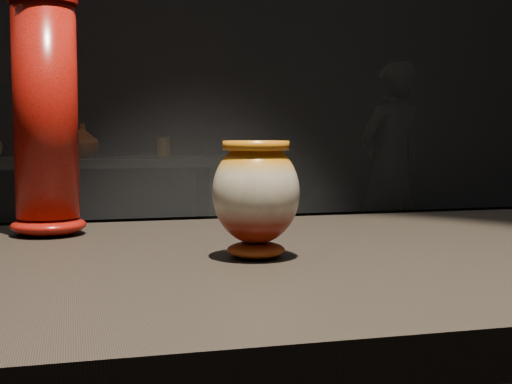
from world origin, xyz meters
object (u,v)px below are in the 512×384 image
main_vase (256,194)px  visitor (391,169)px  back_shelf (68,202)px  tall_vase (46,120)px

main_vase → visitor: bearing=62.3°
main_vase → visitor: 4.41m
back_shelf → visitor: 2.35m
back_shelf → main_vase: bearing=-85.8°
main_vase → visitor: size_ratio=0.10×
main_vase → visitor: visitor is taller
back_shelf → tall_vase: bearing=-90.3°
tall_vase → back_shelf: size_ratio=0.19×
tall_vase → visitor: (2.32, 3.61, -0.31)m
main_vase → visitor: (2.05, 3.90, -0.21)m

